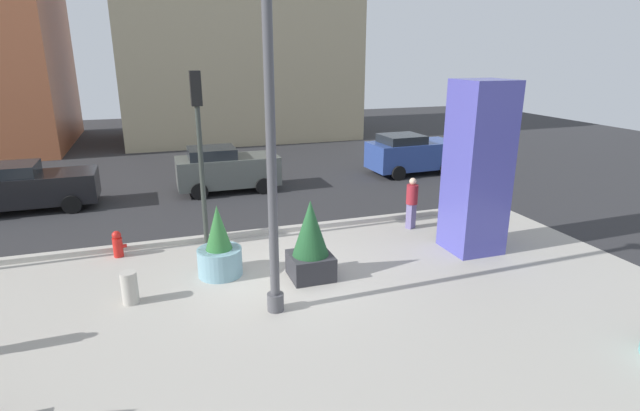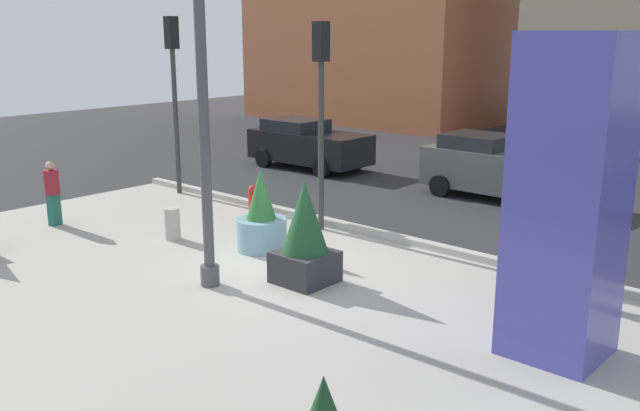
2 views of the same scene
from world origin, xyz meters
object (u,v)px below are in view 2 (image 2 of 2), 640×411
at_px(traffic_light_corner, 174,77).
at_px(car_curb_west, 308,144).
at_px(car_curb_east, 493,167).
at_px(pedestrian_on_sidewalk, 568,252).
at_px(pedestrian_crossing, 52,190).
at_px(lamp_post, 203,108).
at_px(potted_plant_by_pillar, 261,220).
at_px(concrete_bollard, 172,224).
at_px(potted_plant_near_right, 305,236).
at_px(art_pillar_blue, 568,201).
at_px(traffic_light_far_side, 321,93).
at_px(fire_hydrant, 253,199).

height_order(traffic_light_corner, car_curb_west, traffic_light_corner).
bearing_deg(car_curb_east, pedestrian_on_sidewalk, -52.30).
bearing_deg(pedestrian_crossing, pedestrian_on_sidewalk, 17.49).
distance_m(lamp_post, potted_plant_by_pillar, 3.58).
xyz_separation_m(concrete_bollard, pedestrian_crossing, (-3.17, -1.21, 0.52)).
relative_size(potted_plant_by_pillar, car_curb_west, 0.42).
bearing_deg(potted_plant_near_right, traffic_light_corner, 159.13).
relative_size(lamp_post, car_curb_west, 1.57).
bearing_deg(pedestrian_on_sidewalk, pedestrian_crossing, -162.51).
relative_size(art_pillar_blue, pedestrian_on_sidewalk, 2.85).
distance_m(concrete_bollard, traffic_light_far_side, 4.59).
xyz_separation_m(lamp_post, car_curb_east, (0.45, 10.05, -2.46)).
relative_size(traffic_light_far_side, car_curb_east, 1.23).
xyz_separation_m(lamp_post, potted_plant_by_pillar, (-0.89, 2.19, -2.69)).
distance_m(potted_plant_near_right, car_curb_west, 11.47).
bearing_deg(fire_hydrant, potted_plant_by_pillar, -39.59).
relative_size(fire_hydrant, car_curb_west, 0.17).
bearing_deg(car_curb_west, traffic_light_far_side, -44.79).
bearing_deg(art_pillar_blue, traffic_light_far_side, 159.59).
bearing_deg(art_pillar_blue, potted_plant_near_right, -176.31).
bearing_deg(concrete_bollard, car_curb_east, 68.45).
xyz_separation_m(potted_plant_near_right, pedestrian_on_sidewalk, (4.10, 2.42, -0.02)).
xyz_separation_m(concrete_bollard, traffic_light_far_side, (1.99, 2.93, 2.92)).
bearing_deg(pedestrian_crossing, traffic_light_corner, 97.79).
bearing_deg(traffic_light_corner, pedestrian_crossing, -82.21).
distance_m(car_curb_east, pedestrian_on_sidewalk, 7.96).
bearing_deg(art_pillar_blue, fire_hydrant, 164.62).
bearing_deg(potted_plant_by_pillar, art_pillar_blue, -4.47).
distance_m(potted_plant_near_right, concrete_bollard, 4.24).
relative_size(potted_plant_by_pillar, fire_hydrant, 2.44).
relative_size(art_pillar_blue, pedestrian_crossing, 2.92).
bearing_deg(car_curb_west, lamp_post, -56.23).
height_order(lamp_post, pedestrian_on_sidewalk, lamp_post).
height_order(fire_hydrant, traffic_light_far_side, traffic_light_far_side).
bearing_deg(pedestrian_crossing, car_curb_east, 56.33).
height_order(pedestrian_crossing, pedestrian_on_sidewalk, pedestrian_on_sidewalk).
distance_m(lamp_post, car_curb_west, 12.03).
xyz_separation_m(lamp_post, concrete_bollard, (-2.99, 1.35, -2.99)).
distance_m(fire_hydrant, car_curb_west, 6.40).
distance_m(traffic_light_corner, pedestrian_crossing, 4.96).
bearing_deg(car_curb_west, fire_hydrant, -60.22).
height_order(traffic_light_corner, pedestrian_crossing, traffic_light_corner).
height_order(lamp_post, traffic_light_far_side, lamp_post).
bearing_deg(car_curb_east, potted_plant_by_pillar, -99.66).
distance_m(fire_hydrant, traffic_light_far_side, 3.77).
bearing_deg(car_curb_west, pedestrian_on_sidewalk, -26.95).
xyz_separation_m(potted_plant_by_pillar, concrete_bollard, (-2.10, -0.84, -0.30)).
distance_m(fire_hydrant, car_curb_east, 6.97).
xyz_separation_m(concrete_bollard, car_curb_west, (-3.55, 8.43, 0.48)).
distance_m(potted_plant_near_right, pedestrian_crossing, 7.47).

